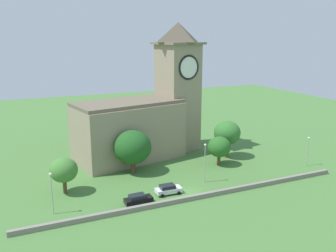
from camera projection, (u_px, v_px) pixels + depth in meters
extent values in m
plane|color=#477538|center=(156.00, 165.00, 75.73)|extent=(200.00, 200.00, 0.00)
cube|color=gray|center=(129.00, 132.00, 78.34)|extent=(24.55, 16.15, 12.19)
cube|color=#675C4A|center=(128.00, 103.00, 76.78)|extent=(24.36, 15.22, 0.70)
cube|color=gray|center=(178.00, 98.00, 84.27)|extent=(9.37, 9.37, 24.55)
cube|color=#736753|center=(178.00, 43.00, 81.26)|extent=(10.87, 10.87, 0.50)
pyramid|color=brown|center=(178.00, 32.00, 80.67)|extent=(9.84, 9.84, 4.37)
cylinder|color=white|center=(189.00, 67.00, 79.29)|extent=(5.01, 1.13, 5.09)
torus|color=black|center=(189.00, 67.00, 79.29)|extent=(5.53, 1.55, 5.55)
cylinder|color=white|center=(192.00, 65.00, 84.75)|extent=(1.13, 5.01, 5.09)
torus|color=black|center=(192.00, 65.00, 84.75)|extent=(1.55, 5.53, 5.55)
cube|color=gray|center=(197.00, 197.00, 59.54)|extent=(57.94, 0.70, 0.80)
cube|color=black|center=(138.00, 200.00, 57.79)|extent=(4.57, 1.84, 0.75)
cube|color=#1E232B|center=(137.00, 196.00, 57.53)|extent=(2.57, 1.60, 0.59)
cylinder|color=black|center=(145.00, 198.00, 59.28)|extent=(0.60, 0.33, 0.60)
cylinder|color=black|center=(149.00, 203.00, 57.72)|extent=(0.60, 0.33, 0.60)
cylinder|color=black|center=(128.00, 202.00, 58.03)|extent=(0.60, 0.33, 0.60)
cylinder|color=black|center=(131.00, 206.00, 56.47)|extent=(0.60, 0.33, 0.60)
cube|color=silver|center=(169.00, 190.00, 61.47)|extent=(4.52, 2.06, 0.76)
cube|color=#1E232B|center=(167.00, 187.00, 61.23)|extent=(2.55, 1.77, 0.60)
cylinder|color=black|center=(175.00, 189.00, 62.98)|extent=(0.62, 0.36, 0.61)
cylinder|color=black|center=(179.00, 193.00, 61.25)|extent=(0.62, 0.36, 0.61)
cylinder|color=black|center=(158.00, 191.00, 61.88)|extent=(0.62, 0.36, 0.61)
cylinder|color=black|center=(162.00, 196.00, 60.15)|extent=(0.62, 0.36, 0.61)
cylinder|color=#9EA0A5|center=(52.00, 195.00, 53.89)|extent=(0.14, 0.14, 6.24)
sphere|color=#F4EFCC|center=(50.00, 174.00, 53.09)|extent=(0.44, 0.44, 0.44)
cylinder|color=#9EA0A5|center=(205.00, 164.00, 65.65)|extent=(0.14, 0.14, 7.04)
sphere|color=#F4EFCC|center=(205.00, 145.00, 64.75)|extent=(0.44, 0.44, 0.44)
cylinder|color=#9EA0A5|center=(308.00, 152.00, 74.42)|extent=(0.14, 0.14, 5.81)
sphere|color=#F4EFCC|center=(309.00, 138.00, 73.67)|extent=(0.44, 0.44, 0.44)
cylinder|color=brown|center=(219.00, 160.00, 75.24)|extent=(0.67, 0.67, 2.22)
ellipsoid|color=#286023|center=(219.00, 147.00, 74.53)|extent=(4.81, 4.81, 4.33)
cylinder|color=brown|center=(226.00, 150.00, 80.00)|extent=(0.82, 0.82, 3.48)
ellipsoid|color=#33702D|center=(227.00, 133.00, 79.05)|extent=(5.86, 5.86, 5.27)
cylinder|color=brown|center=(133.00, 166.00, 71.17)|extent=(1.03, 1.03, 2.50)
ellipsoid|color=#1E511E|center=(133.00, 147.00, 70.20)|extent=(7.39, 7.39, 6.65)
cylinder|color=brown|center=(65.00, 186.00, 61.65)|extent=(0.66, 0.66, 2.45)
ellipsoid|color=#427A33|center=(64.00, 170.00, 60.93)|extent=(4.73, 4.73, 4.25)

